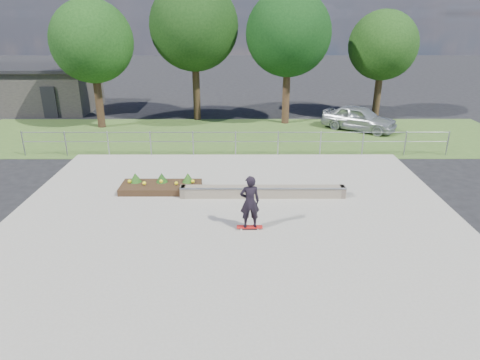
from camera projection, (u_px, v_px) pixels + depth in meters
name	position (u px, v px, depth m)	size (l,w,h in m)	color
ground	(234.00, 230.00, 13.35)	(120.00, 120.00, 0.00)	black
grass_verge	(236.00, 136.00, 23.59)	(30.00, 8.00, 0.02)	#365221
concrete_slab	(234.00, 229.00, 13.33)	(15.00, 15.00, 0.06)	gray
fence	(236.00, 140.00, 20.05)	(20.06, 0.06, 1.20)	#909398
building	(35.00, 88.00, 29.54)	(8.40, 5.40, 3.00)	#2E2C29
tree_far_left	(92.00, 42.00, 23.68)	(4.55, 4.55, 7.15)	black
tree_mid_left	(194.00, 26.00, 25.28)	(5.25, 5.25, 8.25)	#2F1F12
tree_mid_right	(288.00, 34.00, 24.49)	(4.90, 4.90, 7.70)	#362115
tree_far_right	(383.00, 46.00, 26.17)	(4.20, 4.20, 6.60)	#352315
grind_ledge	(263.00, 192.00, 15.56)	(6.00, 0.44, 0.43)	#6C604F
planter_bed	(161.00, 185.00, 16.17)	(3.00, 1.20, 0.61)	black
skateboarder	(250.00, 202.00, 12.97)	(0.80, 0.48, 1.76)	white
parked_car	(359.00, 118.00, 24.53)	(1.69, 4.19, 1.43)	#A1A6AA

